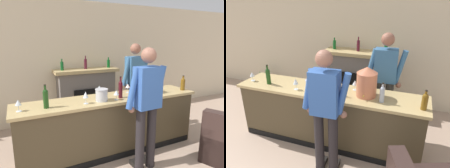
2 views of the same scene
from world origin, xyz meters
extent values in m
cube|color=beige|center=(0.00, 3.95, 1.38)|extent=(12.00, 0.07, 2.75)
cube|color=#4B3E28|center=(0.22, 2.17, 0.45)|extent=(2.98, 0.58, 0.91)
cube|color=tan|center=(0.22, 2.17, 0.93)|extent=(3.05, 0.65, 0.04)
cube|color=black|center=(0.22, 1.88, 0.05)|extent=(2.92, 0.01, 0.10)
cube|color=slate|center=(0.30, 3.70, 0.58)|extent=(1.29, 0.44, 1.16)
cube|color=black|center=(0.30, 3.47, 0.43)|extent=(0.71, 0.02, 0.74)
cube|color=tan|center=(0.30, 3.68, 1.19)|extent=(1.45, 0.52, 0.07)
cylinder|color=#0F531F|center=(-0.24, 3.68, 1.32)|extent=(0.07, 0.07, 0.19)
cylinder|color=#0F531F|center=(-0.24, 3.68, 1.45)|extent=(0.03, 0.03, 0.06)
cylinder|color=#4A1323|center=(0.29, 3.68, 1.34)|extent=(0.06, 0.06, 0.22)
cylinder|color=#4A1323|center=(0.29, 3.68, 1.49)|extent=(0.03, 0.03, 0.07)
cylinder|color=#0D521B|center=(0.87, 3.68, 1.32)|extent=(0.07, 0.07, 0.18)
cylinder|color=#0D521B|center=(0.87, 3.68, 1.44)|extent=(0.03, 0.03, 0.06)
cylinder|color=#A25C3F|center=(-2.06, 3.50, 0.14)|extent=(0.34, 0.34, 0.27)
cylinder|color=#332319|center=(-2.06, 3.50, 0.26)|extent=(0.30, 0.30, 0.02)
cone|color=#3C8938|center=(-1.97, 3.52, 0.45)|extent=(0.18, 0.31, 0.34)
cone|color=#4D852E|center=(-2.12, 3.59, 0.44)|extent=(0.32, 0.27, 0.33)
cone|color=#478F36|center=(-2.11, 3.43, 0.43)|extent=(0.30, 0.24, 0.31)
cylinder|color=#262224|center=(0.56, 1.53, 0.47)|extent=(0.13, 0.13, 0.94)
cube|color=black|center=(0.55, 1.60, 0.04)|extent=(0.11, 0.24, 0.07)
cylinder|color=#262224|center=(0.36, 1.52, 0.47)|extent=(0.13, 0.13, 0.94)
cube|color=black|center=(0.35, 1.59, 0.04)|extent=(0.11, 0.24, 0.07)
cube|color=#335CA8|center=(0.46, 1.52, 1.23)|extent=(0.37, 0.24, 0.58)
cylinder|color=#335CA8|center=(0.68, 1.55, 1.24)|extent=(0.20, 0.08, 0.57)
sphere|color=#905F4B|center=(0.68, 1.57, 0.94)|extent=(0.09, 0.09, 0.09)
cylinder|color=#335CA8|center=(0.23, 1.53, 1.24)|extent=(0.20, 0.08, 0.57)
sphere|color=#905F4B|center=(0.22, 1.55, 0.94)|extent=(0.09, 0.09, 0.09)
sphere|color=#905F4B|center=(0.46, 1.52, 1.67)|extent=(0.21, 0.21, 0.21)
cylinder|color=#41413C|center=(0.91, 2.71, 0.50)|extent=(0.13, 0.13, 1.00)
cube|color=black|center=(0.92, 2.64, 0.04)|extent=(0.13, 0.25, 0.07)
cylinder|color=#41413C|center=(1.11, 2.73, 0.50)|extent=(0.13, 0.13, 1.00)
cube|color=black|center=(1.12, 2.66, 0.04)|extent=(0.13, 0.25, 0.07)
cube|color=#386794|center=(1.01, 2.72, 1.28)|extent=(0.38, 0.26, 0.55)
cylinder|color=#386794|center=(0.79, 2.68, 1.27)|extent=(0.20, 0.08, 0.57)
sphere|color=#945C46|center=(0.79, 2.66, 0.97)|extent=(0.09, 0.09, 0.09)
cylinder|color=#386794|center=(1.24, 2.73, 1.27)|extent=(0.20, 0.08, 0.57)
sphere|color=#945C46|center=(1.25, 2.71, 0.97)|extent=(0.09, 0.09, 0.09)
sphere|color=#945C46|center=(1.01, 2.72, 1.70)|extent=(0.21, 0.21, 0.21)
cylinder|color=#CC724F|center=(0.83, 2.18, 1.13)|extent=(0.30, 0.30, 0.36)
cone|color=#CC724F|center=(0.83, 2.18, 1.36)|extent=(0.30, 0.30, 0.09)
cylinder|color=#B29333|center=(0.83, 2.01, 1.02)|extent=(0.02, 0.04, 0.02)
cylinder|color=silver|center=(0.00, 2.06, 1.04)|extent=(0.18, 0.18, 0.18)
cylinder|color=silver|center=(0.00, 2.06, 1.13)|extent=(0.20, 0.20, 0.01)
cylinder|color=#A5B0C1|center=(1.08, 2.07, 1.05)|extent=(0.07, 0.07, 0.20)
sphere|color=#A5B0C1|center=(1.08, 2.07, 1.15)|extent=(0.07, 0.07, 0.07)
cylinder|color=#A5B0C1|center=(1.08, 2.07, 1.19)|extent=(0.03, 0.03, 0.08)
cylinder|color=black|center=(1.08, 2.07, 1.23)|extent=(0.03, 0.03, 0.01)
cylinder|color=#4B1119|center=(0.34, 2.08, 1.07)|extent=(0.07, 0.07, 0.24)
sphere|color=#4B1119|center=(0.34, 2.08, 1.20)|extent=(0.06, 0.06, 0.06)
cylinder|color=#4B1119|center=(0.34, 2.08, 1.24)|extent=(0.03, 0.03, 0.09)
cylinder|color=black|center=(0.34, 2.08, 1.30)|extent=(0.03, 0.03, 0.01)
cylinder|color=#1A4015|center=(-0.81, 2.08, 1.07)|extent=(0.07, 0.07, 0.23)
sphere|color=#1A4015|center=(-0.81, 2.08, 1.18)|extent=(0.07, 0.07, 0.07)
cylinder|color=#1A4015|center=(-0.81, 2.08, 1.23)|extent=(0.03, 0.03, 0.09)
cylinder|color=black|center=(-0.81, 2.08, 1.28)|extent=(0.03, 0.03, 0.01)
cylinder|color=brown|center=(1.64, 2.04, 1.05)|extent=(0.08, 0.08, 0.19)
sphere|color=brown|center=(1.64, 2.04, 1.14)|extent=(0.08, 0.08, 0.08)
cylinder|color=brown|center=(1.64, 2.04, 1.18)|extent=(0.03, 0.03, 0.07)
cylinder|color=black|center=(1.64, 2.04, 1.22)|extent=(0.04, 0.04, 0.01)
cylinder|color=silver|center=(0.62, 2.32, 0.96)|extent=(0.07, 0.07, 0.01)
cylinder|color=silver|center=(0.62, 2.32, 1.00)|extent=(0.01, 0.01, 0.08)
cone|color=silver|center=(0.62, 2.32, 1.08)|extent=(0.08, 0.08, 0.07)
cylinder|color=silver|center=(-0.27, 2.03, 0.96)|extent=(0.07, 0.07, 0.01)
cylinder|color=silver|center=(-0.27, 2.03, 1.00)|extent=(0.01, 0.01, 0.09)
cone|color=silver|center=(-0.27, 2.03, 1.09)|extent=(0.08, 0.08, 0.09)
cylinder|color=silver|center=(-1.16, 2.09, 0.96)|extent=(0.07, 0.07, 0.01)
cylinder|color=silver|center=(-1.16, 2.09, 1.00)|extent=(0.01, 0.01, 0.08)
cone|color=silver|center=(-1.16, 2.09, 1.07)|extent=(0.08, 0.08, 0.07)
cylinder|color=silver|center=(0.09, 2.38, 0.96)|extent=(0.07, 0.07, 0.01)
cylinder|color=silver|center=(0.09, 2.38, 1.00)|extent=(0.01, 0.01, 0.08)
cone|color=silver|center=(0.09, 2.38, 1.08)|extent=(0.08, 0.08, 0.08)
cylinder|color=silver|center=(0.23, 2.01, 0.96)|extent=(0.07, 0.07, 0.01)
cylinder|color=silver|center=(0.23, 2.01, 1.00)|extent=(0.01, 0.01, 0.08)
cone|color=silver|center=(0.23, 2.01, 1.07)|extent=(0.09, 0.09, 0.07)
camera|label=1|loc=(-1.14, -0.66, 1.85)|focal=32.00mm
camera|label=2|loc=(1.44, -0.71, 2.37)|focal=35.00mm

